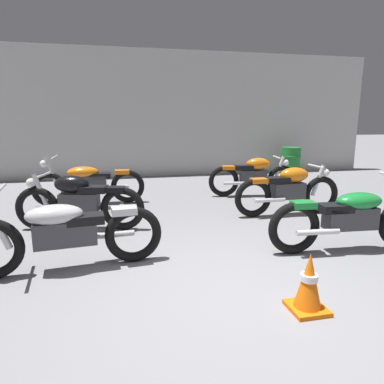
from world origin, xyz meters
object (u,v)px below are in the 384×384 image
object	(u,v)px
motorcycle_left_row_2	(88,182)
traffic_cone	(309,283)
motorcycle_left_row_1	(79,201)
motorcycle_right_row_1	(289,189)
motorcycle_right_row_2	(254,175)
motorcycle_left_row_0	(64,232)
oil_drum	(291,161)
motorcycle_right_row_0	(351,217)

from	to	relation	value
motorcycle_left_row_2	traffic_cone	bearing A→B (deg)	-64.31
motorcycle_left_row_1	motorcycle_right_row_1	bearing A→B (deg)	1.45
motorcycle_right_row_2	traffic_cone	distance (m)	4.68
motorcycle_left_row_0	oil_drum	world-z (taller)	motorcycle_left_row_0
motorcycle_right_row_0	traffic_cone	xyz separation A→B (m)	(-1.30, -1.18, -0.19)
motorcycle_right_row_2	oil_drum	xyz separation A→B (m)	(2.18, 2.41, -0.03)
motorcycle_left_row_2	motorcycle_right_row_2	size ratio (longest dim) A/B	1.11
motorcycle_left_row_0	motorcycle_left_row_1	size ratio (longest dim) A/B	1.11
motorcycle_right_row_1	oil_drum	distance (m)	4.53
motorcycle_right_row_0	motorcycle_right_row_2	xyz separation A→B (m)	(0.04, 3.30, 0.01)
motorcycle_left_row_1	motorcycle_right_row_2	size ratio (longest dim) A/B	0.99
oil_drum	traffic_cone	bearing A→B (deg)	-117.06
motorcycle_left_row_2	traffic_cone	size ratio (longest dim) A/B	4.02
motorcycle_right_row_0	traffic_cone	world-z (taller)	motorcycle_right_row_0
motorcycle_left_row_2	motorcycle_left_row_1	bearing A→B (deg)	-90.92
motorcycle_left_row_2	motorcycle_right_row_0	distance (m)	4.77
motorcycle_right_row_2	motorcycle_left_row_0	bearing A→B (deg)	-138.45
motorcycle_left_row_0	motorcycle_right_row_2	distance (m)	4.72
motorcycle_left_row_0	motorcycle_right_row_1	world-z (taller)	motorcycle_left_row_0
motorcycle_right_row_1	motorcycle_right_row_2	bearing A→B (deg)	90.30
motorcycle_right_row_0	motorcycle_right_row_1	xyz separation A→B (m)	(0.05, 1.74, 0.01)
motorcycle_left_row_1	traffic_cone	world-z (taller)	motorcycle_left_row_1
motorcycle_left_row_0	oil_drum	size ratio (longest dim) A/B	2.55
motorcycle_left_row_0	motorcycle_left_row_1	bearing A→B (deg)	89.27
motorcycle_left_row_1	motorcycle_right_row_2	world-z (taller)	same
motorcycle_right_row_1	motorcycle_left_row_1	bearing A→B (deg)	-178.55
motorcycle_left_row_0	traffic_cone	size ratio (longest dim) A/B	4.02
motorcycle_left_row_2	motorcycle_right_row_2	xyz separation A→B (m)	(3.49, 0.01, 0.01)
motorcycle_left_row_1	motorcycle_right_row_0	size ratio (longest dim) A/B	0.90
motorcycle_right_row_0	motorcycle_left_row_1	bearing A→B (deg)	154.61
motorcycle_right_row_2	oil_drum	bearing A→B (deg)	47.82
motorcycle_left_row_1	motorcycle_left_row_0	bearing A→B (deg)	-90.73
motorcycle_left_row_1	motorcycle_right_row_2	bearing A→B (deg)	25.20
motorcycle_left_row_2	motorcycle_right_row_1	bearing A→B (deg)	-23.95
motorcycle_right_row_2	oil_drum	distance (m)	3.25
motorcycle_left_row_0	traffic_cone	bearing A→B (deg)	-31.61
motorcycle_left_row_2	motorcycle_right_row_1	size ratio (longest dim) A/B	1.10
motorcycle_right_row_0	motorcycle_right_row_1	world-z (taller)	motorcycle_right_row_0
motorcycle_left_row_0	motorcycle_right_row_1	distance (m)	3.87
motorcycle_left_row_2	motorcycle_right_row_0	size ratio (longest dim) A/B	1.00
motorcycle_right_row_2	motorcycle_left_row_2	bearing A→B (deg)	-179.81
motorcycle_left_row_1	traffic_cone	size ratio (longest dim) A/B	3.60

